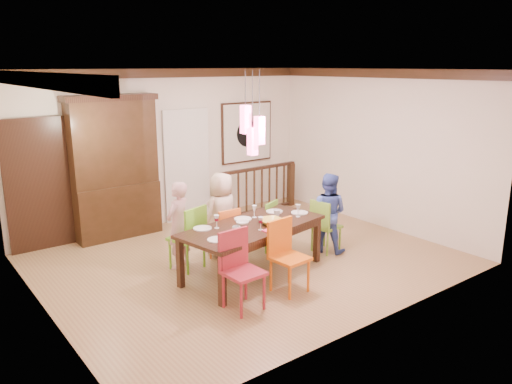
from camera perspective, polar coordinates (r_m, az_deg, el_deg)
floor at (r=7.91m, az=-0.95°, el=-7.70°), size 6.00×6.00×0.00m
ceiling at (r=7.33m, az=-1.05°, el=13.80°), size 6.00×6.00×0.00m
wall_back at (r=9.59m, az=-9.92°, el=5.02°), size 6.00×0.00×6.00m
wall_left at (r=6.25m, az=-23.76°, el=-0.97°), size 0.00×5.00×5.00m
wall_right at (r=9.54m, az=13.73°, el=4.78°), size 0.00×5.00×5.00m
crown_molding at (r=7.33m, az=-1.04°, el=13.18°), size 6.00×5.00×0.16m
panel_door at (r=8.80m, az=-23.62°, el=0.52°), size 1.04×0.07×2.24m
white_doorway at (r=9.79m, az=-7.90°, el=2.91°), size 0.97×0.05×2.22m
painting at (r=10.47m, az=-1.04°, el=6.83°), size 1.25×0.06×1.25m
pendant_cluster at (r=6.85m, az=-0.40°, el=7.10°), size 0.27×0.21×1.14m
dining_table at (r=7.17m, az=-0.38°, el=-4.36°), size 2.31×1.35×0.75m
chair_far_left at (r=7.47m, az=-7.96°, el=-4.62°), size 0.55×0.55×0.98m
chair_far_mid at (r=7.76m, az=-3.69°, el=-4.35°), size 0.39×0.39×0.85m
chair_far_right at (r=8.18m, az=0.72°, el=-3.40°), size 0.49×0.49×0.83m
chair_near_left at (r=6.19m, az=-1.44°, el=-8.48°), size 0.47×0.47×0.99m
chair_near_mid at (r=6.67m, az=3.91°, el=-6.89°), size 0.48×0.48×0.97m
chair_end_right at (r=8.17m, az=8.06°, el=-3.39°), size 0.44×0.44×0.87m
china_hutch at (r=8.97m, az=-15.87°, el=2.72°), size 1.58×0.46×2.49m
balustrade at (r=10.22m, az=0.25°, el=0.36°), size 1.93×0.12×0.96m
person_far_left at (r=7.51m, az=-8.88°, el=-3.76°), size 0.57×0.51×1.32m
person_far_mid at (r=7.90m, az=-3.92°, el=-2.58°), size 0.72×0.53×1.35m
person_end_right at (r=8.15m, az=8.18°, el=-2.35°), size 0.73×0.79×1.30m
serving_bowl at (r=7.16m, az=1.67°, el=-3.38°), size 0.38×0.38×0.08m
small_bowl at (r=7.11m, az=-1.56°, el=-3.61°), size 0.22×0.22×0.06m
cup_left at (r=6.81m, az=-2.26°, el=-4.30°), size 0.13×0.13×0.09m
cup_right at (r=7.53m, az=2.40°, el=-2.40°), size 0.11×0.11×0.10m
plate_far_left at (r=7.01m, az=-6.14°, el=-4.15°), size 0.26×0.26×0.01m
plate_far_mid at (r=7.38m, az=-1.51°, el=-3.09°), size 0.26×0.26×0.01m
plate_far_right at (r=7.76m, az=2.11°, el=-2.22°), size 0.26×0.26×0.01m
plate_near_left at (r=6.55m, az=-4.46°, el=-5.45°), size 0.26×0.26×0.01m
plate_near_mid at (r=7.14m, az=3.03°, el=-3.72°), size 0.26×0.26×0.01m
plate_end_right at (r=7.72m, az=5.00°, el=-2.36°), size 0.26×0.26×0.01m
wine_glass_a at (r=6.99m, az=-4.52°, el=-3.40°), size 0.08×0.08×0.19m
wine_glass_b at (r=7.45m, az=-0.20°, el=-2.23°), size 0.08×0.08×0.19m
wine_glass_c at (r=6.89m, az=0.53°, el=-3.62°), size 0.08×0.08×0.19m
wine_glass_d at (r=7.51m, az=4.84°, el=-2.13°), size 0.08×0.08×0.19m
napkin at (r=6.88m, az=1.57°, el=-4.42°), size 0.18×0.14×0.01m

